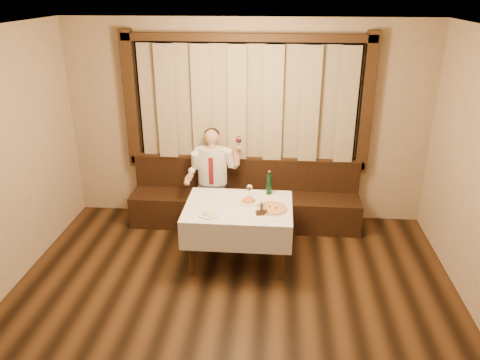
# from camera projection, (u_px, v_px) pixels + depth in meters

# --- Properties ---
(room) EXTENTS (5.01, 6.01, 2.81)m
(room) POSITION_uv_depth(u_px,v_px,m) (232.00, 169.00, 4.58)
(room) COLOR black
(room) RESTS_ON ground
(banquette) EXTENTS (3.20, 0.61, 0.94)m
(banquette) POSITION_uv_depth(u_px,v_px,m) (245.00, 202.00, 6.65)
(banquette) COLOR black
(banquette) RESTS_ON ground
(dining_table) EXTENTS (1.27, 0.97, 0.76)m
(dining_table) POSITION_uv_depth(u_px,v_px,m) (239.00, 213.00, 5.58)
(dining_table) COLOR black
(dining_table) RESTS_ON ground
(pizza) EXTENTS (0.36, 0.36, 0.04)m
(pizza) POSITION_uv_depth(u_px,v_px,m) (272.00, 208.00, 5.43)
(pizza) COLOR white
(pizza) RESTS_ON dining_table
(pasta_red) EXTENTS (0.27, 0.27, 0.09)m
(pasta_red) POSITION_uv_depth(u_px,v_px,m) (248.00, 199.00, 5.61)
(pasta_red) COLOR white
(pasta_red) RESTS_ON dining_table
(pasta_cream) EXTENTS (0.25, 0.25, 0.09)m
(pasta_cream) POSITION_uv_depth(u_px,v_px,m) (209.00, 212.00, 5.30)
(pasta_cream) COLOR white
(pasta_cream) RESTS_ON dining_table
(green_bottle) EXTENTS (0.07, 0.07, 0.31)m
(green_bottle) POSITION_uv_depth(u_px,v_px,m) (269.00, 184.00, 5.80)
(green_bottle) COLOR #0F4823
(green_bottle) RESTS_ON dining_table
(table_wine_glass) EXTENTS (0.07, 0.07, 0.19)m
(table_wine_glass) POSITION_uv_depth(u_px,v_px,m) (250.00, 188.00, 5.66)
(table_wine_glass) COLOR white
(table_wine_glass) RESTS_ON dining_table
(cruet_caddy) EXTENTS (0.14, 0.10, 0.14)m
(cruet_caddy) POSITION_uv_depth(u_px,v_px,m) (262.00, 210.00, 5.31)
(cruet_caddy) COLOR black
(cruet_caddy) RESTS_ON dining_table
(seated_man) EXTENTS (0.76, 0.57, 1.39)m
(seated_man) POSITION_uv_depth(u_px,v_px,m) (212.00, 171.00, 6.41)
(seated_man) COLOR black
(seated_man) RESTS_ON ground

